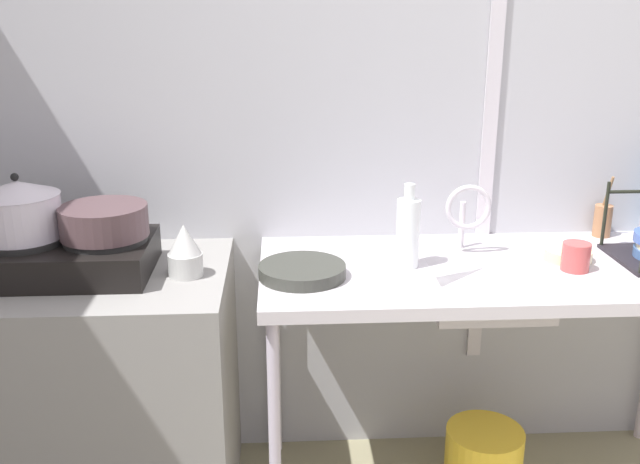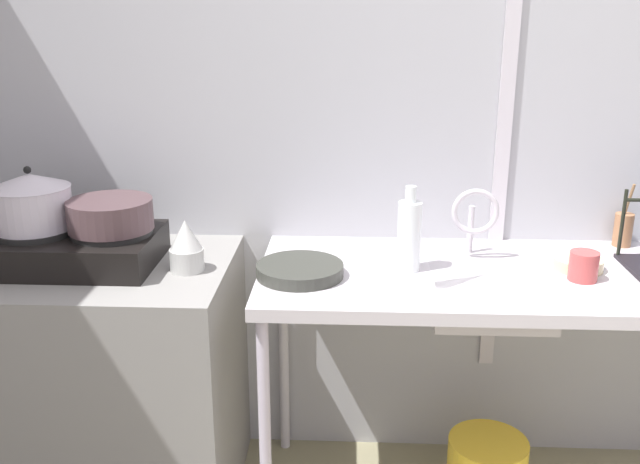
% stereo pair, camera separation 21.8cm
% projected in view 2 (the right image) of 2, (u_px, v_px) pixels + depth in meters
% --- Properties ---
extents(wall_back, '(4.99, 0.10, 2.46)m').
position_uv_depth(wall_back, '(512.00, 133.00, 2.43)').
color(wall_back, '#ACADB3').
rests_on(wall_back, ground).
extents(wall_metal_strip, '(0.05, 0.01, 1.96)m').
position_uv_depth(wall_metal_strip, '(507.00, 100.00, 2.34)').
color(wall_metal_strip, silver).
extents(counter_concrete, '(1.05, 0.65, 0.86)m').
position_uv_depth(counter_concrete, '(80.00, 382.00, 2.39)').
color(counter_concrete, gray).
rests_on(counter_concrete, ground).
extents(counter_sink, '(1.53, 0.65, 0.86)m').
position_uv_depth(counter_sink, '(502.00, 290.00, 2.21)').
color(counter_sink, silver).
rests_on(counter_sink, ground).
extents(stove, '(0.52, 0.36, 0.12)m').
position_uv_depth(stove, '(75.00, 247.00, 2.24)').
color(stove, black).
rests_on(stove, counter_concrete).
extents(pot_on_left_burner, '(0.25, 0.25, 0.20)m').
position_uv_depth(pot_on_left_burner, '(31.00, 201.00, 2.20)').
color(pot_on_left_burner, silver).
rests_on(pot_on_left_burner, stove).
extents(pot_on_right_burner, '(0.26, 0.26, 0.10)m').
position_uv_depth(pot_on_right_burner, '(110.00, 215.00, 2.20)').
color(pot_on_right_burner, '#4F3A3D').
rests_on(pot_on_right_burner, stove).
extents(percolator, '(0.11, 0.11, 0.16)m').
position_uv_depth(percolator, '(186.00, 246.00, 2.18)').
color(percolator, beige).
rests_on(percolator, counter_concrete).
extents(sink_basin, '(0.37, 0.33, 0.13)m').
position_uv_depth(sink_basin, '(489.00, 293.00, 2.20)').
color(sink_basin, silver).
rests_on(sink_basin, counter_sink).
extents(faucet, '(0.15, 0.09, 0.24)m').
position_uv_depth(faucet, '(475.00, 214.00, 2.26)').
color(faucet, silver).
rests_on(faucet, counter_sink).
extents(frying_pan, '(0.27, 0.27, 0.04)m').
position_uv_depth(frying_pan, '(300.00, 270.00, 2.15)').
color(frying_pan, '#363831').
rests_on(frying_pan, counter_sink).
extents(cup_by_rack, '(0.09, 0.09, 0.09)m').
position_uv_depth(cup_by_rack, '(584.00, 266.00, 2.11)').
color(cup_by_rack, '#BC4947').
rests_on(cup_by_rack, counter_sink).
extents(small_bowl_on_drainboard, '(0.15, 0.15, 0.04)m').
position_uv_depth(small_bowl_on_drainboard, '(578.00, 264.00, 2.21)').
color(small_bowl_on_drainboard, beige).
rests_on(small_bowl_on_drainboard, counter_sink).
extents(bottle_by_sink, '(0.07, 0.07, 0.27)m').
position_uv_depth(bottle_by_sink, '(409.00, 235.00, 2.17)').
color(bottle_by_sink, white).
rests_on(bottle_by_sink, counter_sink).
extents(utensil_jar, '(0.06, 0.06, 0.22)m').
position_uv_depth(utensil_jar, '(623.00, 229.00, 2.41)').
color(utensil_jar, '#9F6A46').
rests_on(utensil_jar, counter_sink).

